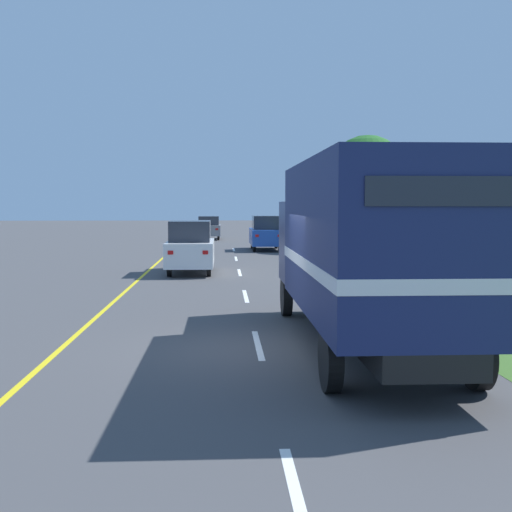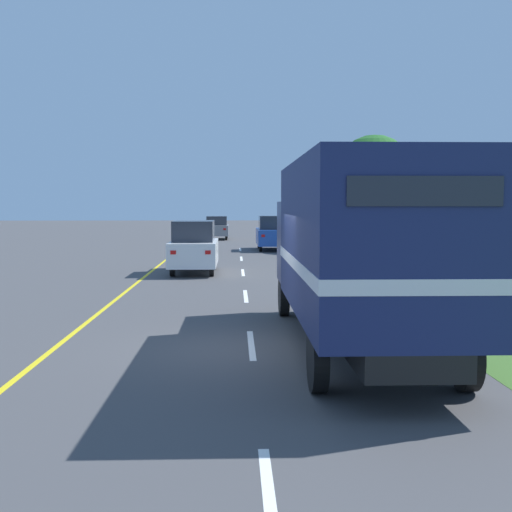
% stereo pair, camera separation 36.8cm
% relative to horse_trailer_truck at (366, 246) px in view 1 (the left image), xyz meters
% --- Properties ---
extents(ground_plane, '(200.00, 200.00, 0.00)m').
position_rel_horse_trailer_truck_xyz_m(ground_plane, '(-1.94, 0.26, -1.93)').
color(ground_plane, '#444447').
extents(edge_line_yellow, '(0.12, 65.21, 0.01)m').
position_rel_horse_trailer_truck_xyz_m(edge_line_yellow, '(-5.64, 16.07, -1.93)').
color(edge_line_yellow, yellow).
rests_on(edge_line_yellow, ground).
extents(centre_dash_nearest, '(0.12, 2.60, 0.01)m').
position_rel_horse_trailer_truck_xyz_m(centre_dash_nearest, '(-1.94, -6.00, -1.93)').
color(centre_dash_nearest, white).
rests_on(centre_dash_nearest, ground).
extents(centre_dash_near, '(0.12, 2.60, 0.01)m').
position_rel_horse_trailer_truck_xyz_m(centre_dash_near, '(-1.94, 0.60, -1.93)').
color(centre_dash_near, white).
rests_on(centre_dash_near, ground).
extents(centre_dash_mid_a, '(0.12, 2.60, 0.01)m').
position_rel_horse_trailer_truck_xyz_m(centre_dash_mid_a, '(-1.94, 7.20, -1.93)').
color(centre_dash_mid_a, white).
rests_on(centre_dash_mid_a, ground).
extents(centre_dash_mid_b, '(0.12, 2.60, 0.01)m').
position_rel_horse_trailer_truck_xyz_m(centre_dash_mid_b, '(-1.94, 13.80, -1.93)').
color(centre_dash_mid_b, white).
rests_on(centre_dash_mid_b, ground).
extents(centre_dash_far, '(0.12, 2.60, 0.01)m').
position_rel_horse_trailer_truck_xyz_m(centre_dash_far, '(-1.94, 20.40, -1.93)').
color(centre_dash_far, white).
rests_on(centre_dash_far, ground).
extents(centre_dash_farthest, '(0.12, 2.60, 0.01)m').
position_rel_horse_trailer_truck_xyz_m(centre_dash_farthest, '(-1.94, 27.00, -1.93)').
color(centre_dash_farthest, white).
rests_on(centre_dash_farthest, ground).
extents(horse_trailer_truck, '(2.52, 8.56, 3.42)m').
position_rel_horse_trailer_truck_xyz_m(horse_trailer_truck, '(0.00, 0.00, 0.00)').
color(horse_trailer_truck, black).
rests_on(horse_trailer_truck, ground).
extents(lead_car_white, '(1.80, 4.14, 2.07)m').
position_rel_horse_trailer_truck_xyz_m(lead_car_white, '(-3.87, 13.74, -0.91)').
color(lead_car_white, black).
rests_on(lead_car_white, ground).
extents(lead_car_blue_ahead, '(1.80, 4.41, 2.04)m').
position_rel_horse_trailer_truck_xyz_m(lead_car_blue_ahead, '(-0.04, 26.55, -0.91)').
color(lead_car_blue_ahead, black).
rests_on(lead_car_blue_ahead, ground).
extents(lead_car_grey_ahead, '(1.80, 4.03, 1.81)m').
position_rel_horse_trailer_truck_xyz_m(lead_car_grey_ahead, '(-3.67, 38.63, -1.01)').
color(lead_car_grey_ahead, black).
rests_on(lead_car_grey_ahead, ground).
extents(highway_sign, '(1.87, 0.09, 2.83)m').
position_rel_horse_trailer_truck_xyz_m(highway_sign, '(4.75, 6.79, -0.12)').
color(highway_sign, '#9E9EA3').
rests_on(highway_sign, ground).
extents(roadside_tree_mid, '(3.52, 3.52, 5.39)m').
position_rel_horse_trailer_truck_xyz_m(roadside_tree_mid, '(10.47, 18.96, 1.68)').
color(roadside_tree_mid, '#4C3823').
rests_on(roadside_tree_mid, ground).
extents(roadside_tree_far, '(4.63, 4.63, 6.75)m').
position_rel_horse_trailer_truck_xyz_m(roadside_tree_far, '(5.85, 25.80, 2.50)').
color(roadside_tree_far, '#4C3823').
rests_on(roadside_tree_far, ground).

